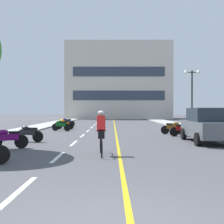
{
  "coord_description": "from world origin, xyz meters",
  "views": [
    {
      "loc": [
        -0.03,
        -3.63,
        1.72
      ],
      "look_at": [
        0.07,
        20.52,
        1.52
      ],
      "focal_mm": 42.57,
      "sensor_mm": 36.0,
      "label": 1
    }
  ],
  "objects_px": {
    "cyclist_rider": "(100,132)",
    "motorcycle_3": "(27,133)",
    "parked_car_near": "(205,125)",
    "motorcycle_5": "(172,128)",
    "motorcycle_6": "(60,125)",
    "motorcycle_4": "(182,129)",
    "motorcycle_2": "(7,138)",
    "motorcycle_8": "(62,123)",
    "motorcycle_9": "(65,122)",
    "motorcycle_7": "(63,124)",
    "street_lamp_mid": "(191,86)"
  },
  "relations": [
    {
      "from": "motorcycle_2",
      "to": "motorcycle_8",
      "type": "xyz_separation_m",
      "value": [
        0.04,
        13.14,
        0.0
      ]
    },
    {
      "from": "motorcycle_5",
      "to": "motorcycle_8",
      "type": "relative_size",
      "value": 0.99
    },
    {
      "from": "motorcycle_7",
      "to": "cyclist_rider",
      "type": "distance_m",
      "value": 13.81
    },
    {
      "from": "motorcycle_3",
      "to": "motorcycle_4",
      "type": "height_order",
      "value": "same"
    },
    {
      "from": "cyclist_rider",
      "to": "motorcycle_3",
      "type": "bearing_deg",
      "value": 134.73
    },
    {
      "from": "motorcycle_4",
      "to": "motorcycle_9",
      "type": "xyz_separation_m",
      "value": [
        -9.24,
        9.8,
        0.0
      ]
    },
    {
      "from": "motorcycle_7",
      "to": "cyclist_rider",
      "type": "relative_size",
      "value": 0.94
    },
    {
      "from": "motorcycle_3",
      "to": "motorcycle_6",
      "type": "bearing_deg",
      "value": 87.33
    },
    {
      "from": "motorcycle_3",
      "to": "cyclist_rider",
      "type": "relative_size",
      "value": 0.95
    },
    {
      "from": "motorcycle_3",
      "to": "motorcycle_8",
      "type": "relative_size",
      "value": 0.98
    },
    {
      "from": "motorcycle_9",
      "to": "street_lamp_mid",
      "type": "bearing_deg",
      "value": -16.81
    },
    {
      "from": "parked_car_near",
      "to": "cyclist_rider",
      "type": "relative_size",
      "value": 2.4
    },
    {
      "from": "street_lamp_mid",
      "to": "motorcycle_9",
      "type": "distance_m",
      "value": 12.7
    },
    {
      "from": "motorcycle_7",
      "to": "motorcycle_8",
      "type": "distance_m",
      "value": 1.51
    },
    {
      "from": "street_lamp_mid",
      "to": "motorcycle_5",
      "type": "bearing_deg",
      "value": -119.8
    },
    {
      "from": "street_lamp_mid",
      "to": "motorcycle_7",
      "type": "height_order",
      "value": "street_lamp_mid"
    },
    {
      "from": "motorcycle_2",
      "to": "motorcycle_8",
      "type": "relative_size",
      "value": 0.98
    },
    {
      "from": "motorcycle_9",
      "to": "motorcycle_4",
      "type": "bearing_deg",
      "value": -46.69
    },
    {
      "from": "motorcycle_9",
      "to": "motorcycle_2",
      "type": "bearing_deg",
      "value": -89.75
    },
    {
      "from": "street_lamp_mid",
      "to": "motorcycle_4",
      "type": "bearing_deg",
      "value": -111.63
    },
    {
      "from": "motorcycle_2",
      "to": "motorcycle_4",
      "type": "height_order",
      "value": "same"
    },
    {
      "from": "motorcycle_2",
      "to": "motorcycle_5",
      "type": "bearing_deg",
      "value": 37.94
    },
    {
      "from": "motorcycle_7",
      "to": "motorcycle_2",
      "type": "bearing_deg",
      "value": -91.97
    },
    {
      "from": "motorcycle_4",
      "to": "motorcycle_6",
      "type": "bearing_deg",
      "value": 153.51
    },
    {
      "from": "motorcycle_2",
      "to": "motorcycle_9",
      "type": "distance_m",
      "value": 15.3
    },
    {
      "from": "parked_car_near",
      "to": "motorcycle_8",
      "type": "distance_m",
      "value": 14.46
    },
    {
      "from": "motorcycle_6",
      "to": "motorcycle_8",
      "type": "xyz_separation_m",
      "value": [
        -0.42,
        3.3,
        0.0
      ]
    },
    {
      "from": "motorcycle_6",
      "to": "motorcycle_9",
      "type": "height_order",
      "value": "same"
    },
    {
      "from": "motorcycle_6",
      "to": "cyclist_rider",
      "type": "distance_m",
      "value": 12.04
    },
    {
      "from": "cyclist_rider",
      "to": "motorcycle_7",
      "type": "bearing_deg",
      "value": 105.85
    },
    {
      "from": "motorcycle_7",
      "to": "cyclist_rider",
      "type": "bearing_deg",
      "value": -74.15
    },
    {
      "from": "motorcycle_5",
      "to": "motorcycle_6",
      "type": "relative_size",
      "value": 1.03
    },
    {
      "from": "motorcycle_6",
      "to": "motorcycle_7",
      "type": "height_order",
      "value": "same"
    },
    {
      "from": "motorcycle_2",
      "to": "motorcycle_6",
      "type": "height_order",
      "value": "same"
    },
    {
      "from": "motorcycle_6",
      "to": "motorcycle_8",
      "type": "bearing_deg",
      "value": 97.19
    },
    {
      "from": "parked_car_near",
      "to": "cyclist_rider",
      "type": "distance_m",
      "value": 6.62
    },
    {
      "from": "motorcycle_8",
      "to": "motorcycle_5",
      "type": "bearing_deg",
      "value": -35.03
    },
    {
      "from": "motorcycle_2",
      "to": "motorcycle_9",
      "type": "relative_size",
      "value": 0.98
    },
    {
      "from": "motorcycle_2",
      "to": "motorcycle_5",
      "type": "distance_m",
      "value": 11.28
    },
    {
      "from": "street_lamp_mid",
      "to": "motorcycle_9",
      "type": "bearing_deg",
      "value": 163.19
    },
    {
      "from": "motorcycle_3",
      "to": "cyclist_rider",
      "type": "xyz_separation_m",
      "value": [
        4.06,
        -4.1,
        0.41
      ]
    },
    {
      "from": "motorcycle_7",
      "to": "motorcycle_8",
      "type": "height_order",
      "value": "same"
    },
    {
      "from": "motorcycle_9",
      "to": "motorcycle_8",
      "type": "bearing_deg",
      "value": -87.25
    },
    {
      "from": "motorcycle_9",
      "to": "cyclist_rider",
      "type": "relative_size",
      "value": 0.96
    },
    {
      "from": "parked_car_near",
      "to": "motorcycle_4",
      "type": "bearing_deg",
      "value": 96.6
    },
    {
      "from": "motorcycle_5",
      "to": "motorcycle_6",
      "type": "distance_m",
      "value": 8.93
    },
    {
      "from": "street_lamp_mid",
      "to": "motorcycle_5",
      "type": "relative_size",
      "value": 3.02
    },
    {
      "from": "motorcycle_9",
      "to": "cyclist_rider",
      "type": "distance_m",
      "value": 17.43
    },
    {
      "from": "motorcycle_4",
      "to": "motorcycle_9",
      "type": "bearing_deg",
      "value": 133.31
    },
    {
      "from": "parked_car_near",
      "to": "motorcycle_3",
      "type": "height_order",
      "value": "parked_car_near"
    }
  ]
}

